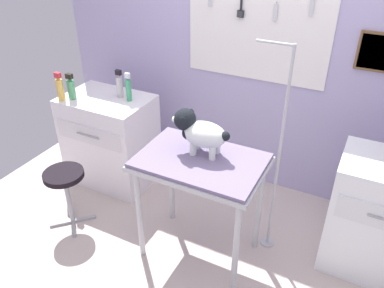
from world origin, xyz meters
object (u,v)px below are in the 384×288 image
(grooming_table, at_px, (200,171))
(counter_left, at_px, (111,140))
(cabinet_right, at_px, (380,217))
(stool, at_px, (65,182))
(dog, at_px, (199,131))
(spray_bottle_short, at_px, (120,85))
(grooming_arm, at_px, (277,165))

(grooming_table, bearing_deg, counter_left, 157.43)
(grooming_table, distance_m, cabinet_right, 1.33)
(grooming_table, distance_m, stool, 1.19)
(counter_left, distance_m, stool, 0.72)
(dog, distance_m, counter_left, 1.37)
(cabinet_right, distance_m, spray_bottle_short, 2.36)
(cabinet_right, relative_size, stool, 1.70)
(dog, xyz_separation_m, cabinet_right, (1.25, 0.40, -0.59))
(grooming_table, xyz_separation_m, grooming_arm, (0.45, 0.32, -0.00))
(grooming_table, bearing_deg, cabinet_right, 21.43)
(grooming_table, height_order, counter_left, counter_left)
(counter_left, xyz_separation_m, spray_bottle_short, (0.11, 0.08, 0.55))
(stool, bearing_deg, spray_bottle_short, 87.77)
(grooming_table, distance_m, spray_bottle_short, 1.26)
(dog, bearing_deg, cabinet_right, 17.72)
(cabinet_right, bearing_deg, dog, -162.28)
(grooming_arm, bearing_deg, cabinet_right, 11.54)
(grooming_table, xyz_separation_m, spray_bottle_short, (-1.09, 0.58, 0.22))
(stool, relative_size, spray_bottle_short, 2.08)
(dog, bearing_deg, spray_bottle_short, 153.91)
(grooming_table, relative_size, cabinet_right, 0.97)
(grooming_arm, relative_size, counter_left, 1.87)
(grooming_arm, xyz_separation_m, counter_left, (-1.66, 0.18, -0.33))
(dog, relative_size, spray_bottle_short, 1.70)
(counter_left, bearing_deg, stool, -83.43)
(grooming_arm, bearing_deg, counter_left, 173.75)
(counter_left, distance_m, cabinet_right, 2.41)
(counter_left, relative_size, stool, 1.65)
(grooming_arm, xyz_separation_m, cabinet_right, (0.75, 0.15, -0.32))
(grooming_table, bearing_deg, grooming_arm, 35.13)
(grooming_arm, relative_size, spray_bottle_short, 6.42)
(counter_left, height_order, stool, counter_left)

